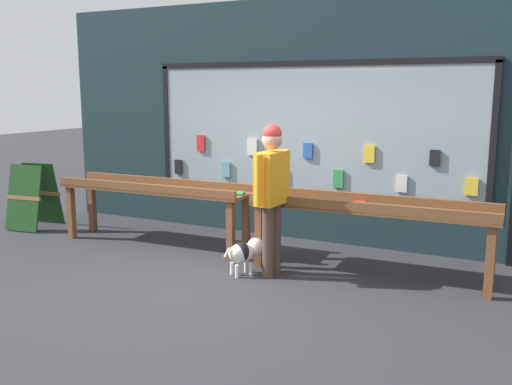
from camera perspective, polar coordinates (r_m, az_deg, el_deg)
The scene contains 7 objects.
ground_plane at distance 6.58m, azimuth -4.82°, elevation -9.06°, with size 40.00×40.00×0.00m, color #2D2D33.
shopfront_facade at distance 8.32m, azimuth 4.09°, elevation 7.03°, with size 7.94×0.29×3.44m.
display_table_left at distance 8.12m, azimuth -10.15°, elevation -0.03°, with size 2.86×0.73×0.91m.
display_table_right at distance 6.75m, azimuth 11.45°, elevation -2.05°, with size 2.86×0.74×0.93m.
person_browsing at distance 6.58m, azimuth 1.60°, elevation 0.57°, with size 0.25×0.69×1.79m.
small_dog at distance 6.80m, azimuth -1.14°, elevation -5.93°, with size 0.39×0.49×0.42m.
sandwich_board_sign at distance 9.68m, azimuth -21.34°, elevation -0.28°, with size 0.69×0.77×1.01m.
Camera 1 is at (3.28, -5.27, 2.19)m, focal length 40.00 mm.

